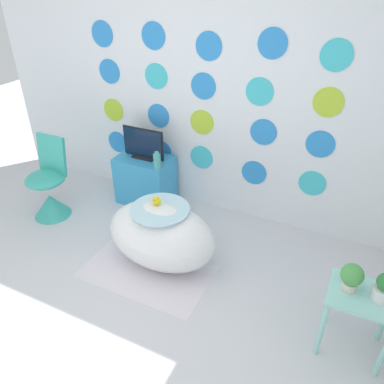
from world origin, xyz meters
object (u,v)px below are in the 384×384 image
bathtub (161,235)px  potted_plant_left (352,277)px  vase (157,161)px  potted_plant_right (384,288)px  chair (49,192)px  tv (143,145)px

bathtub → potted_plant_left: size_ratio=4.95×
vase → potted_plant_left: vase is taller
vase → potted_plant_right: (2.13, -0.87, -0.01)m
chair → vase: (1.01, 0.53, 0.34)m
bathtub → potted_plant_left: potted_plant_left is taller
chair → vase: bearing=27.6°
potted_plant_left → tv: bearing=155.0°
potted_plant_right → vase: bearing=157.7°
bathtub → vase: (-0.42, 0.68, 0.32)m
bathtub → vase: size_ratio=5.46×
bathtub → chair: chair is taller
bathtub → chair: bearing=174.0°
bathtub → potted_plant_left: bearing=-7.3°
tv → vase: 0.29m
bathtub → potted_plant_right: 1.74m
bathtub → tv: size_ratio=2.07×
tv → potted_plant_right: 2.58m
vase → potted_plant_right: bearing=-22.3°
tv → vase: tv is taller
chair → potted_plant_right: chair is taller
tv → potted_plant_left: bearing=-25.0°
chair → bathtub: bearing=-6.0°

